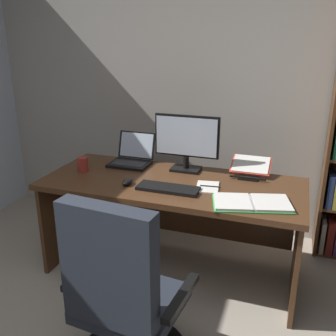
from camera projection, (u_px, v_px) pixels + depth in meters
wall_back at (204, 90)px, 3.38m from camera, size 4.64×0.12×2.53m
desk at (175, 202)px, 2.87m from camera, size 1.85×0.78×0.74m
office_chair at (123, 305)px, 1.94m from camera, size 0.64×0.60×1.03m
monitor at (187, 143)px, 2.89m from camera, size 0.50×0.16×0.43m
laptop at (132, 158)px, 3.09m from camera, size 0.31×0.31×0.23m
keyboard at (168, 188)px, 2.57m from camera, size 0.42×0.15×0.02m
computer_mouse at (127, 182)px, 2.66m from camera, size 0.06×0.10×0.04m
reading_stand_with_book at (250, 167)px, 2.84m from camera, size 0.29×0.26×0.12m
open_binder at (252, 203)px, 2.35m from camera, size 0.53×0.38×0.02m
notepad at (207, 187)px, 2.61m from camera, size 0.18×0.23×0.01m
pen at (210, 186)px, 2.60m from camera, size 0.14×0.02×0.01m
coffee_mug at (83, 164)px, 2.92m from camera, size 0.08×0.08×0.11m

